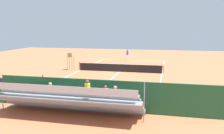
% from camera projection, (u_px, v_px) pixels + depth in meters
% --- Properties ---
extents(ground_plane, '(60.00, 60.00, 0.00)m').
position_uv_depth(ground_plane, '(120.00, 72.00, 30.02)').
color(ground_plane, '#CC7047').
extents(court_line_markings, '(10.10, 22.20, 0.01)m').
position_uv_depth(court_line_markings, '(120.00, 72.00, 30.05)').
color(court_line_markings, white).
rests_on(court_line_markings, ground).
extents(tennis_net, '(10.30, 0.10, 1.07)m').
position_uv_depth(tennis_net, '(120.00, 68.00, 29.94)').
color(tennis_net, black).
rests_on(tennis_net, ground).
extents(backdrop_wall, '(18.00, 0.16, 2.00)m').
position_uv_depth(backdrop_wall, '(77.00, 94.00, 16.40)').
color(backdrop_wall, '#235633').
rests_on(backdrop_wall, ground).
extents(bleacher_stand, '(9.06, 2.40, 2.48)m').
position_uv_depth(bleacher_stand, '(70.00, 100.00, 15.09)').
color(bleacher_stand, gray).
rests_on(bleacher_stand, ground).
extents(umpire_chair, '(0.67, 0.67, 2.14)m').
position_uv_depth(umpire_chair, '(70.00, 59.00, 31.08)').
color(umpire_chair, '#A88456').
rests_on(umpire_chair, ground).
extents(courtside_bench, '(1.80, 0.40, 0.93)m').
position_uv_depth(courtside_bench, '(104.00, 99.00, 16.80)').
color(courtside_bench, '#9E754C').
rests_on(courtside_bench, ground).
extents(equipment_bag, '(0.90, 0.36, 0.36)m').
position_uv_depth(equipment_bag, '(77.00, 103.00, 17.17)').
color(equipment_bag, '#334C8C').
rests_on(equipment_bag, ground).
extents(tennis_player, '(0.42, 0.55, 1.93)m').
position_uv_depth(tennis_player, '(127.00, 54.00, 40.35)').
color(tennis_player, white).
rests_on(tennis_player, ground).
extents(tennis_racket, '(0.37, 0.59, 0.03)m').
position_uv_depth(tennis_racket, '(123.00, 60.00, 40.58)').
color(tennis_racket, black).
rests_on(tennis_racket, ground).
extents(tennis_ball_near, '(0.07, 0.07, 0.07)m').
position_uv_depth(tennis_ball_near, '(116.00, 62.00, 38.43)').
color(tennis_ball_near, '#CCDB33').
rests_on(tennis_ball_near, ground).
extents(tennis_ball_far, '(0.07, 0.07, 0.07)m').
position_uv_depth(tennis_ball_far, '(125.00, 62.00, 38.37)').
color(tennis_ball_far, '#CCDB33').
rests_on(tennis_ball_far, ground).
extents(line_judge, '(0.42, 0.55, 1.93)m').
position_uv_depth(line_judge, '(41.00, 88.00, 17.92)').
color(line_judge, '#232328').
rests_on(line_judge, ground).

